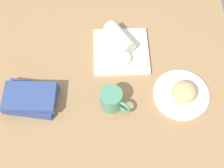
{
  "coord_description": "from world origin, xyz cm",
  "views": [
    {
      "loc": [
        -2.07,
        67.01,
        118.28
      ],
      "look_at": [
        -3.02,
        5.15,
        7.0
      ],
      "focal_mm": 52.14,
      "sensor_mm": 36.0,
      "label": 1
    }
  ],
  "objects_px": {
    "scone_pastry": "(184,92)",
    "book_stack": "(30,98)",
    "round_plate": "(181,95)",
    "coffee_mug": "(112,100)",
    "breakfast_wrap": "(119,38)",
    "sauce_cup": "(124,59)",
    "square_plate": "(121,51)"
  },
  "relations": [
    {
      "from": "square_plate",
      "to": "sauce_cup",
      "type": "height_order",
      "value": "sauce_cup"
    },
    {
      "from": "scone_pastry",
      "to": "sauce_cup",
      "type": "height_order",
      "value": "scone_pastry"
    },
    {
      "from": "breakfast_wrap",
      "to": "scone_pastry",
      "type": "bearing_deg",
      "value": -80.73
    },
    {
      "from": "breakfast_wrap",
      "to": "square_plate",
      "type": "bearing_deg",
      "value": -114.14
    },
    {
      "from": "round_plate",
      "to": "scone_pastry",
      "type": "bearing_deg",
      "value": 122.55
    },
    {
      "from": "scone_pastry",
      "to": "breakfast_wrap",
      "type": "bearing_deg",
      "value": -46.67
    },
    {
      "from": "round_plate",
      "to": "coffee_mug",
      "type": "distance_m",
      "value": 0.28
    },
    {
      "from": "book_stack",
      "to": "coffee_mug",
      "type": "height_order",
      "value": "coffee_mug"
    },
    {
      "from": "square_plate",
      "to": "sauce_cup",
      "type": "relative_size",
      "value": 3.95
    },
    {
      "from": "square_plate",
      "to": "coffee_mug",
      "type": "bearing_deg",
      "value": 80.44
    },
    {
      "from": "square_plate",
      "to": "coffee_mug",
      "type": "height_order",
      "value": "coffee_mug"
    },
    {
      "from": "square_plate",
      "to": "book_stack",
      "type": "bearing_deg",
      "value": 32.75
    },
    {
      "from": "square_plate",
      "to": "coffee_mug",
      "type": "distance_m",
      "value": 0.25
    },
    {
      "from": "sauce_cup",
      "to": "coffee_mug",
      "type": "xyz_separation_m",
      "value": [
        0.05,
        0.19,
        0.01
      ]
    },
    {
      "from": "round_plate",
      "to": "sauce_cup",
      "type": "bearing_deg",
      "value": -35.46
    },
    {
      "from": "sauce_cup",
      "to": "coffee_mug",
      "type": "relative_size",
      "value": 0.5
    },
    {
      "from": "breakfast_wrap",
      "to": "coffee_mug",
      "type": "height_order",
      "value": "coffee_mug"
    },
    {
      "from": "sauce_cup",
      "to": "square_plate",
      "type": "bearing_deg",
      "value": -80.07
    },
    {
      "from": "sauce_cup",
      "to": "book_stack",
      "type": "relative_size",
      "value": 0.27
    },
    {
      "from": "sauce_cup",
      "to": "breakfast_wrap",
      "type": "relative_size",
      "value": 0.4
    },
    {
      "from": "breakfast_wrap",
      "to": "book_stack",
      "type": "relative_size",
      "value": 0.69
    },
    {
      "from": "round_plate",
      "to": "book_stack",
      "type": "relative_size",
      "value": 1.02
    },
    {
      "from": "scone_pastry",
      "to": "square_plate",
      "type": "relative_size",
      "value": 0.43
    },
    {
      "from": "sauce_cup",
      "to": "book_stack",
      "type": "bearing_deg",
      "value": 25.96
    },
    {
      "from": "scone_pastry",
      "to": "book_stack",
      "type": "height_order",
      "value": "scone_pastry"
    },
    {
      "from": "sauce_cup",
      "to": "book_stack",
      "type": "distance_m",
      "value": 0.4
    },
    {
      "from": "sauce_cup",
      "to": "breakfast_wrap",
      "type": "height_order",
      "value": "breakfast_wrap"
    },
    {
      "from": "scone_pastry",
      "to": "sauce_cup",
      "type": "bearing_deg",
      "value": -36.09
    },
    {
      "from": "book_stack",
      "to": "coffee_mug",
      "type": "distance_m",
      "value": 0.31
    },
    {
      "from": "coffee_mug",
      "to": "book_stack",
      "type": "bearing_deg",
      "value": -3.22
    },
    {
      "from": "sauce_cup",
      "to": "breakfast_wrap",
      "type": "distance_m",
      "value": 0.1
    },
    {
      "from": "sauce_cup",
      "to": "coffee_mug",
      "type": "distance_m",
      "value": 0.2
    }
  ]
}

